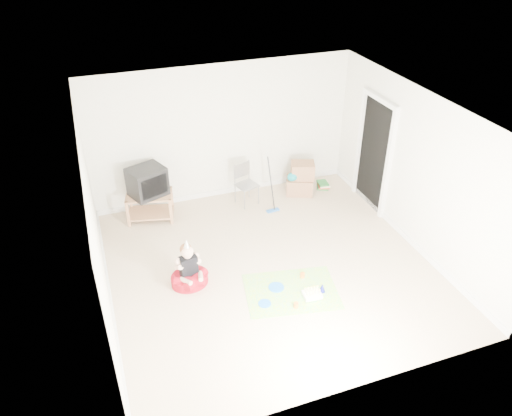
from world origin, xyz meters
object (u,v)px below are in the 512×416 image
object	(u,v)px
tv_stand	(150,204)
cardboard_boxes	(300,179)
seated_woman	(189,274)
crt_tv	(147,182)
folding_chair	(247,185)
birthday_cake	(312,295)

from	to	relation	value
tv_stand	cardboard_boxes	world-z (taller)	cardboard_boxes
cardboard_boxes	tv_stand	bearing A→B (deg)	178.73
tv_stand	seated_woman	size ratio (longest dim) A/B	1.10
crt_tv	seated_woman	xyz separation A→B (m)	(0.24, -2.02, -0.59)
tv_stand	folding_chair	world-z (taller)	folding_chair
seated_woman	birthday_cake	distance (m)	1.87
tv_stand	seated_woman	distance (m)	2.04
folding_chair	cardboard_boxes	bearing A→B (deg)	1.09
folding_chair	birthday_cake	world-z (taller)	folding_chair
cardboard_boxes	folding_chair	bearing A→B (deg)	-178.91
crt_tv	cardboard_boxes	bearing A→B (deg)	-22.52
crt_tv	folding_chair	world-z (taller)	crt_tv
crt_tv	cardboard_boxes	world-z (taller)	crt_tv
crt_tv	seated_woman	distance (m)	2.12
tv_stand	cardboard_boxes	xyz separation A→B (m)	(2.95, -0.07, 0.01)
crt_tv	seated_woman	size ratio (longest dim) A/B	0.73
tv_stand	seated_woman	bearing A→B (deg)	-83.15
tv_stand	folding_chair	distance (m)	1.83
birthday_cake	crt_tv	bearing A→B (deg)	122.50
tv_stand	folding_chair	xyz separation A→B (m)	(1.82, -0.09, 0.10)
folding_chair	crt_tv	bearing A→B (deg)	177.28
folding_chair	birthday_cake	bearing A→B (deg)	-89.05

